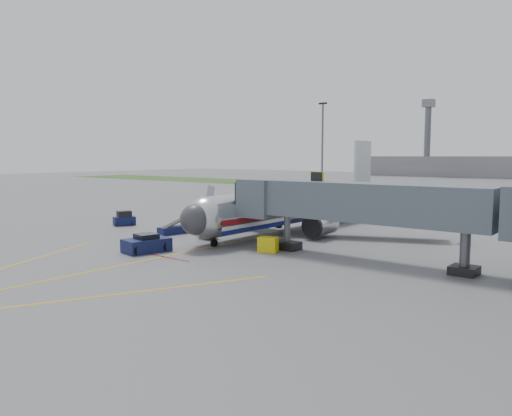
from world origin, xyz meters
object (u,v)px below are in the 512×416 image
Objects in this scene: airliner at (296,206)px; belt_loader at (173,230)px; pushback_tug at (146,244)px; ramp_worker at (202,229)px; baggage_tug at (124,219)px.

airliner reaches higher than belt_loader.
belt_loader is at bearing -127.80° from airliner.
ramp_worker is (-2.02, 8.70, 0.16)m from pushback_tug.
ramp_worker is (3.56, 0.67, 0.35)m from belt_loader.
airliner is 11.26m from ramp_worker.
airliner reaches higher than pushback_tug.
pushback_tug is 9.78m from belt_loader.
belt_loader is 3.64m from ramp_worker.
baggage_tug is at bearing 161.02° from ramp_worker.
airliner is at bearing 46.42° from ramp_worker.
belt_loader is (-8.32, -10.72, -2.18)m from airliner.
baggage_tug reaches higher than pushback_tug.
ramp_worker is at bearing -0.73° from baggage_tug.
baggage_tug is (-17.84, -9.88, -1.89)m from airliner.
ramp_worker is (13.08, -0.17, 0.06)m from baggage_tug.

